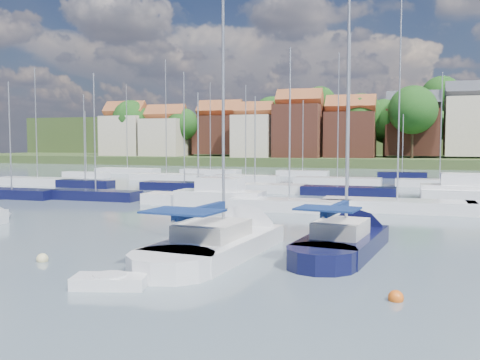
% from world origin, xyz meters
% --- Properties ---
extents(ground, '(260.00, 260.00, 0.00)m').
position_xyz_m(ground, '(0.00, 40.00, 0.00)').
color(ground, '#43535B').
rests_on(ground, ground).
extents(sailboat_centre, '(4.65, 13.32, 17.66)m').
position_xyz_m(sailboat_centre, '(1.08, 4.45, 0.35)').
color(sailboat_centre, silver).
rests_on(sailboat_centre, ground).
extents(sailboat_navy, '(4.28, 11.37, 15.40)m').
position_xyz_m(sailboat_navy, '(6.44, 6.12, 0.36)').
color(sailboat_navy, black).
rests_on(sailboat_navy, ground).
extents(tender, '(2.78, 1.82, 0.55)m').
position_xyz_m(tender, '(-0.77, -3.72, 0.21)').
color(tender, silver).
rests_on(tender, ground).
extents(buoy_c, '(0.50, 0.50, 0.50)m').
position_xyz_m(buoy_c, '(-5.72, -1.02, 0.00)').
color(buoy_c, beige).
rests_on(buoy_c, ground).
extents(buoy_d, '(0.50, 0.50, 0.50)m').
position_xyz_m(buoy_d, '(0.18, -3.62, 0.00)').
color(buoy_d, beige).
rests_on(buoy_d, ground).
extents(buoy_e, '(0.41, 0.41, 0.41)m').
position_xyz_m(buoy_e, '(0.39, 6.76, 0.00)').
color(buoy_e, '#D85914').
rests_on(buoy_e, ground).
extents(buoy_f, '(0.50, 0.50, 0.50)m').
position_xyz_m(buoy_f, '(8.83, -2.25, 0.00)').
color(buoy_f, '#D85914').
rests_on(buoy_f, ground).
extents(buoy_g, '(0.43, 0.43, 0.43)m').
position_xyz_m(buoy_g, '(0.96, 2.84, 0.00)').
color(buoy_g, '#D85914').
rests_on(buoy_g, ground).
extents(marina_field, '(79.62, 41.41, 15.93)m').
position_xyz_m(marina_field, '(1.91, 35.15, 0.43)').
color(marina_field, silver).
rests_on(marina_field, ground).
extents(far_shore_town, '(212.46, 90.00, 22.27)m').
position_xyz_m(far_shore_town, '(2.23, 132.67, 4.61)').
color(far_shore_town, '#3B4924').
rests_on(far_shore_town, ground).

